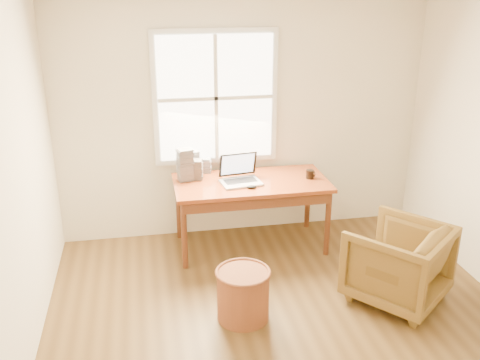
% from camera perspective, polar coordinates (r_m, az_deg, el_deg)
% --- Properties ---
extents(room_shell, '(4.04, 4.54, 2.64)m').
position_cam_1_polar(room_shell, '(3.86, 5.91, -0.83)').
color(room_shell, brown).
rests_on(room_shell, ground).
extents(desk, '(1.60, 0.80, 0.04)m').
position_cam_1_polar(desk, '(5.56, 1.19, -0.30)').
color(desk, brown).
rests_on(desk, room_shell).
extents(armchair, '(1.10, 1.10, 0.72)m').
position_cam_1_polar(armchair, '(5.00, 16.46, -8.48)').
color(armchair, brown).
rests_on(armchair, room_shell).
extents(wicker_stool, '(0.53, 0.53, 0.44)m').
position_cam_1_polar(wicker_stool, '(4.62, 0.33, -12.17)').
color(wicker_stool, brown).
rests_on(wicker_stool, room_shell).
extents(laptop, '(0.47, 0.48, 0.31)m').
position_cam_1_polar(laptop, '(5.43, 0.10, 1.12)').
color(laptop, '#AEAFB5').
rests_on(laptop, desk).
extents(mouse, '(0.10, 0.07, 0.03)m').
position_cam_1_polar(mouse, '(5.35, 1.27, -0.75)').
color(mouse, black).
rests_on(mouse, desk).
extents(coffee_mug, '(0.09, 0.09, 0.09)m').
position_cam_1_polar(coffee_mug, '(5.66, 7.46, 0.61)').
color(coffee_mug, black).
rests_on(coffee_mug, desk).
extents(cd_stack_a, '(0.15, 0.13, 0.25)m').
position_cam_1_polar(cd_stack_a, '(5.75, -5.07, 1.92)').
color(cd_stack_a, silver).
rests_on(cd_stack_a, desk).
extents(cd_stack_b, '(0.16, 0.15, 0.21)m').
position_cam_1_polar(cd_stack_b, '(5.59, -4.75, 1.15)').
color(cd_stack_b, '#27272C').
rests_on(cd_stack_b, desk).
extents(cd_stack_c, '(0.17, 0.16, 0.34)m').
position_cam_1_polar(cd_stack_c, '(5.55, -5.85, 1.63)').
color(cd_stack_c, '#9695A2').
rests_on(cd_stack_c, desk).
extents(cd_stack_d, '(0.15, 0.13, 0.16)m').
position_cam_1_polar(cd_stack_d, '(5.79, -3.77, 1.62)').
color(cd_stack_d, '#B7B9C3').
rests_on(cd_stack_d, desk).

